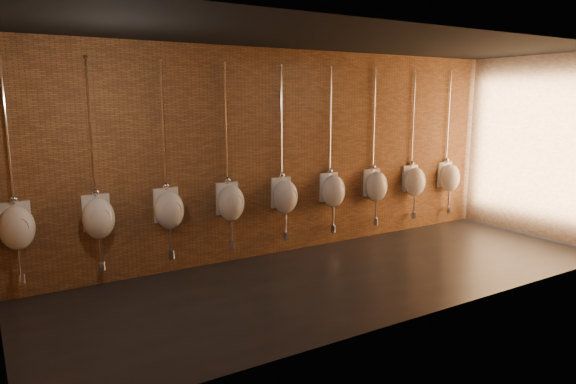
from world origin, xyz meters
name	(u,v)px	position (x,y,z in m)	size (l,w,h in m)	color
ground	(349,276)	(0.00, 0.00, 0.00)	(8.50, 8.50, 0.00)	black
room_shell	(352,132)	(0.00, 0.00, 2.01)	(8.54, 3.04, 3.22)	black
urinal_0	(17,227)	(-3.96, 1.35, 0.95)	(0.42, 0.37, 2.72)	white
urinal_1	(98,217)	(-3.03, 1.35, 0.95)	(0.42, 0.37, 2.72)	white
urinal_2	(169,209)	(-2.09, 1.35, 0.95)	(0.42, 0.37, 2.72)	white
urinal_3	(231,202)	(-1.16, 1.35, 0.95)	(0.42, 0.37, 2.72)	white
urinal_4	(285,196)	(-0.22, 1.35, 0.95)	(0.42, 0.37, 2.72)	white
urinal_5	(333,190)	(0.71, 1.35, 0.95)	(0.42, 0.37, 2.72)	white
urinal_6	(376,185)	(1.65, 1.35, 0.95)	(0.42, 0.37, 2.72)	white
urinal_7	(415,181)	(2.58, 1.35, 0.95)	(0.42, 0.37, 2.72)	white
urinal_8	(450,177)	(3.52, 1.35, 0.95)	(0.42, 0.37, 2.72)	white
urinal_9	(481,173)	(4.46, 1.35, 0.95)	(0.42, 0.37, 2.72)	white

